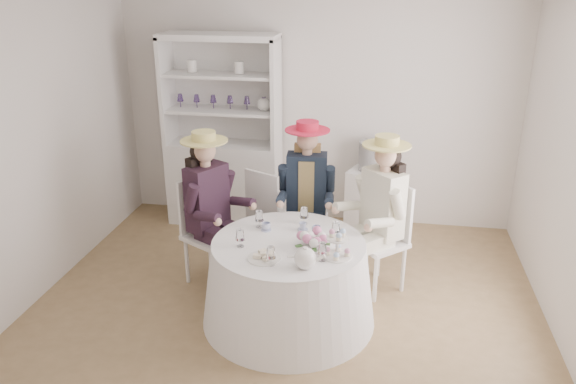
# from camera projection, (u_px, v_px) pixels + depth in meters

# --- Properties ---
(ground) EXTENTS (4.50, 4.50, 0.00)m
(ground) POSITION_uv_depth(u_px,v_px,m) (286.00, 304.00, 5.05)
(ground) COLOR olive
(ground) RESTS_ON ground
(wall_back) EXTENTS (4.50, 0.00, 4.50)m
(wall_back) POSITION_uv_depth(u_px,v_px,m) (317.00, 107.00, 6.39)
(wall_back) COLOR silver
(wall_back) RESTS_ON ground
(wall_front) EXTENTS (4.50, 0.00, 4.50)m
(wall_front) POSITION_uv_depth(u_px,v_px,m) (213.00, 291.00, 2.72)
(wall_front) COLOR silver
(wall_front) RESTS_ON ground
(wall_left) EXTENTS (0.00, 4.50, 4.50)m
(wall_left) POSITION_uv_depth(u_px,v_px,m) (34.00, 148.00, 4.92)
(wall_left) COLOR silver
(wall_left) RESTS_ON ground
(tea_table) EXTENTS (1.47, 1.47, 0.73)m
(tea_table) POSITION_uv_depth(u_px,v_px,m) (289.00, 282.00, 4.72)
(tea_table) COLOR white
(tea_table) RESTS_ON ground
(hutch) EXTENTS (1.45, 0.90, 2.18)m
(hutch) POSITION_uv_depth(u_px,v_px,m) (225.00, 158.00, 6.51)
(hutch) COLOR silver
(hutch) RESTS_ON ground
(side_table) EXTENTS (0.59, 0.59, 0.72)m
(side_table) POSITION_uv_depth(u_px,v_px,m) (371.00, 200.00, 6.41)
(side_table) COLOR silver
(side_table) RESTS_ON ground
(hatbox) EXTENTS (0.41, 0.41, 0.33)m
(hatbox) POSITION_uv_depth(u_px,v_px,m) (373.00, 156.00, 6.22)
(hatbox) COLOR black
(hatbox) RESTS_ON side_table
(guest_left) EXTENTS (0.63, 0.58, 1.49)m
(guest_left) POSITION_uv_depth(u_px,v_px,m) (209.00, 201.00, 5.13)
(guest_left) COLOR silver
(guest_left) RESTS_ON ground
(guest_mid) EXTENTS (0.55, 0.57, 1.50)m
(guest_mid) POSITION_uv_depth(u_px,v_px,m) (307.00, 187.00, 5.42)
(guest_mid) COLOR silver
(guest_mid) RESTS_ON ground
(guest_right) EXTENTS (0.63, 0.63, 1.49)m
(guest_right) POSITION_uv_depth(u_px,v_px,m) (381.00, 206.00, 5.01)
(guest_right) COLOR silver
(guest_right) RESTS_ON ground
(spare_chair) EXTENTS (0.56, 0.56, 1.02)m
(spare_chair) POSITION_uv_depth(u_px,v_px,m) (269.00, 214.00, 5.58)
(spare_chair) COLOR silver
(spare_chair) RESTS_ON ground
(teacup_a) EXTENTS (0.10, 0.10, 0.06)m
(teacup_a) POSITION_uv_depth(u_px,v_px,m) (266.00, 227.00, 4.79)
(teacup_a) COLOR white
(teacup_a) RESTS_ON tea_table
(teacup_b) EXTENTS (0.08, 0.08, 0.06)m
(teacup_b) POSITION_uv_depth(u_px,v_px,m) (303.00, 227.00, 4.80)
(teacup_b) COLOR white
(teacup_b) RESTS_ON tea_table
(teacup_c) EXTENTS (0.10, 0.10, 0.06)m
(teacup_c) POSITION_uv_depth(u_px,v_px,m) (316.00, 230.00, 4.73)
(teacup_c) COLOR white
(teacup_c) RESTS_ON tea_table
(flower_bowl) EXTENTS (0.24, 0.24, 0.05)m
(flower_bowl) POSITION_uv_depth(u_px,v_px,m) (316.00, 241.00, 4.56)
(flower_bowl) COLOR white
(flower_bowl) RESTS_ON tea_table
(flower_arrangement) EXTENTS (0.20, 0.20, 0.08)m
(flower_arrangement) POSITION_uv_depth(u_px,v_px,m) (312.00, 238.00, 4.45)
(flower_arrangement) COLOR #D56A9E
(flower_arrangement) RESTS_ON tea_table
(table_teapot) EXTENTS (0.24, 0.17, 0.18)m
(table_teapot) POSITION_uv_depth(u_px,v_px,m) (305.00, 259.00, 4.17)
(table_teapot) COLOR white
(table_teapot) RESTS_ON tea_table
(sandwich_plate) EXTENTS (0.26, 0.26, 0.06)m
(sandwich_plate) POSITION_uv_depth(u_px,v_px,m) (264.00, 257.00, 4.32)
(sandwich_plate) COLOR white
(sandwich_plate) RESTS_ON tea_table
(cupcake_stand) EXTENTS (0.23, 0.23, 0.22)m
(cupcake_stand) POSITION_uv_depth(u_px,v_px,m) (337.00, 247.00, 4.33)
(cupcake_stand) COLOR white
(cupcake_stand) RESTS_ON tea_table
(stemware_set) EXTENTS (0.82, 0.86, 0.15)m
(stemware_set) POSITION_uv_depth(u_px,v_px,m) (289.00, 234.00, 4.56)
(stemware_set) COLOR white
(stemware_set) RESTS_ON tea_table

